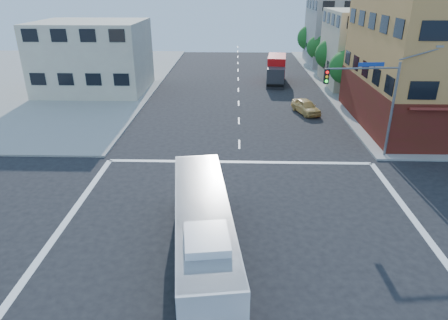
{
  "coord_description": "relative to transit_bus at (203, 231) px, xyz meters",
  "views": [
    {
      "loc": [
        -0.37,
        -16.91,
        11.85
      ],
      "look_at": [
        -1.01,
        5.4,
        1.96
      ],
      "focal_mm": 32.0,
      "sensor_mm": 36.0,
      "label": 1
    }
  ],
  "objects": [
    {
      "name": "building_east_near",
      "position": [
        18.73,
        35.78,
        2.9
      ],
      "size": [
        12.06,
        10.06,
        9.0
      ],
      "color": "beige",
      "rests_on": "ground"
    },
    {
      "name": "street_tree_d",
      "position": [
        13.65,
        53.72,
        2.27
      ],
      "size": [
        4.0,
        4.0,
        6.03
      ],
      "color": "#331F12",
      "rests_on": "ground"
    },
    {
      "name": "ground",
      "position": [
        1.75,
        1.8,
        -1.61
      ],
      "size": [
        120.0,
        120.0,
        0.0
      ],
      "primitive_type": "plane",
      "color": "black",
      "rests_on": "ground"
    },
    {
      "name": "street_tree_a",
      "position": [
        13.65,
        29.72,
        1.98
      ],
      "size": [
        3.6,
        3.6,
        5.53
      ],
      "color": "#331F12",
      "rests_on": "ground"
    },
    {
      "name": "building_west",
      "position": [
        -15.27,
        31.78,
        2.4
      ],
      "size": [
        12.06,
        10.06,
        8.0
      ],
      "color": "beige",
      "rests_on": "ground"
    },
    {
      "name": "signal_mast_ne",
      "position": [
        10.83,
        12.42,
        3.37
      ],
      "size": [
        7.91,
        1.13,
        8.07
      ],
      "color": "slate",
      "rests_on": "ground"
    },
    {
      "name": "street_tree_b",
      "position": [
        13.65,
        37.72,
        2.14
      ],
      "size": [
        3.8,
        3.8,
        5.79
      ],
      "color": "#331F12",
      "rests_on": "ground"
    },
    {
      "name": "building_east_far",
      "position": [
        18.73,
        49.78,
        3.4
      ],
      "size": [
        12.06,
        10.06,
        10.0
      ],
      "color": "#969692",
      "rests_on": "ground"
    },
    {
      "name": "parked_car",
      "position": [
        8.41,
        23.43,
        -0.92
      ],
      "size": [
        2.81,
        4.33,
        1.37
      ],
      "primitive_type": "imported",
      "rotation": [
        0.0,
        0.0,
        0.32
      ],
      "color": "#DBB05D",
      "rests_on": "ground"
    },
    {
      "name": "transit_bus",
      "position": [
        0.0,
        0.0,
        0.0
      ],
      "size": [
        3.89,
        11.34,
        3.29
      ],
      "rotation": [
        0.0,
        0.0,
        0.14
      ],
      "color": "black",
      "rests_on": "ground"
    },
    {
      "name": "street_tree_c",
      "position": [
        13.65,
        45.72,
        1.85
      ],
      "size": [
        3.4,
        3.4,
        5.29
      ],
      "color": "#331F12",
      "rests_on": "ground"
    },
    {
      "name": "box_truck",
      "position": [
        6.62,
        36.71,
        0.01
      ],
      "size": [
        2.97,
        7.61,
        3.34
      ],
      "rotation": [
        0.0,
        0.0,
        -0.11
      ],
      "color": "#2A2B30",
      "rests_on": "ground"
    }
  ]
}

